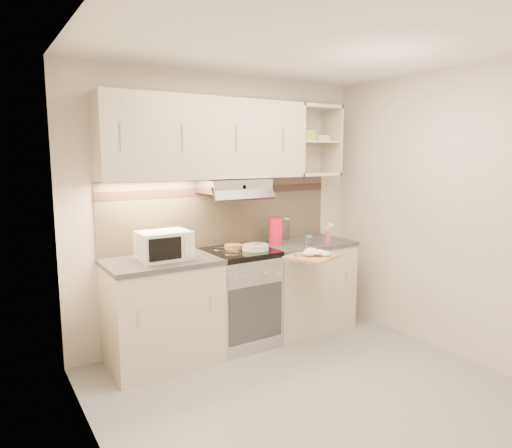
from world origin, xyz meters
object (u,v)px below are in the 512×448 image
Objects in this scene: glass_jar at (284,228)px; cutting_board at (312,257)px; plate_stack at (255,247)px; pink_pitcher at (276,231)px; electric_range at (239,297)px; microwave at (164,245)px; watering_can at (159,252)px; spray_bottle at (328,235)px.

cutting_board is (-0.16, -0.65, -0.15)m from glass_jar.
plate_stack is at bearing -153.31° from glass_jar.
pink_pitcher is (0.31, 0.13, 0.10)m from plate_stack.
electric_range is 0.79m from cutting_board.
pink_pitcher is at bearing 6.49° from electric_range.
glass_jar is at bearing 26.69° from plate_stack.
pink_pitcher reaches higher than electric_range.
glass_jar reaches higher than plate_stack.
pink_pitcher reaches higher than glass_jar.
cutting_board is at bearing -84.07° from pink_pitcher.
microwave reaches higher than watering_can.
electric_range is 0.86m from glass_jar.
pink_pitcher reaches higher than plate_stack.
microwave is (-0.72, -0.00, 0.57)m from electric_range.
watering_can is 0.64× the size of cutting_board.
spray_bottle is (0.43, -0.27, -0.04)m from pink_pitcher.
spray_bottle is at bearing -10.71° from plate_stack.
spray_bottle reaches higher than plate_stack.
pink_pitcher is (1.23, 0.13, 0.04)m from watering_can.
electric_range is 0.96m from watering_can.
cutting_board is (0.34, -0.40, -0.05)m from plate_stack.
plate_stack is 0.60× the size of cutting_board.
glass_jar is at bearing 55.66° from cutting_board.
microwave is at bearing -179.81° from electric_range.
microwave is at bearing -172.65° from glass_jar.
glass_jar is at bearing 134.97° from spray_bottle.
microwave reaches higher than cutting_board.
glass_jar reaches higher than electric_range.
microwave is 1.61m from spray_bottle.
pink_pitcher reaches higher than microwave.
watering_can is at bearing 179.89° from plate_stack.
pink_pitcher is 0.61× the size of cutting_board.
spray_bottle reaches higher than cutting_board.
watering_can is 1.44m from glass_jar.
pink_pitcher is 0.55m from cutting_board.
microwave is 1.74× the size of glass_jar.
microwave reaches higher than electric_range.
pink_pitcher reaches higher than watering_can.
watering_can is (-0.79, -0.08, 0.53)m from electric_range.
spray_bottle is at bearing -57.17° from glass_jar.
plate_stack is (0.13, -0.08, 0.47)m from electric_range.
spray_bottle is (1.59, -0.22, -0.03)m from microwave.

